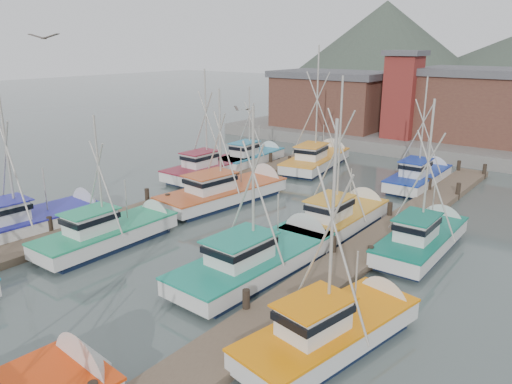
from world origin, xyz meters
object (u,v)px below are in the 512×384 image
Objects in this scene: boat_8 at (230,191)px; boat_12 at (318,159)px; lookout_tower at (402,94)px; boat_4 at (115,232)px.

boat_12 reaches higher than boat_8.
lookout_tower is 24.42m from boat_8.
lookout_tower is 12.83m from boat_12.
boat_4 is (-2.36, -33.39, -4.87)m from lookout_tower.
boat_12 is (-0.23, 21.80, 0.01)m from boat_4.
boat_12 is (-2.59, -11.59, -4.86)m from lookout_tower.
boat_8 is (0.00, 9.58, 0.00)m from boat_4.
boat_8 is 0.92× the size of boat_12.
lookout_tower is 1.01× the size of boat_4.
boat_8 is (-2.36, -23.81, -4.87)m from lookout_tower.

